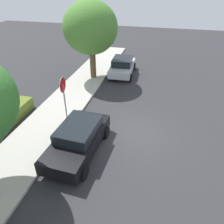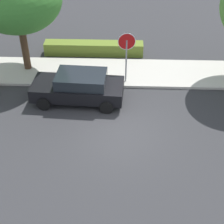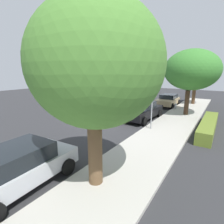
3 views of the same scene
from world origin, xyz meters
name	(u,v)px [view 2 (image 2 of 3)]	position (x,y,z in m)	size (l,w,h in m)	color
ground_plane	(120,132)	(0.00, 0.00, 0.00)	(60.00, 60.00, 0.00)	#2D2D30
sidewalk_curb	(122,73)	(0.00, 5.04, 0.07)	(32.00, 2.92, 0.14)	#B2ADA3
stop_sign	(126,49)	(0.21, 4.07, 1.99)	(0.88, 0.10, 2.85)	gray
parked_car_black	(79,87)	(-2.07, 2.41, 0.78)	(4.51, 2.28, 1.50)	black
front_yard_hedge	(94,48)	(-1.74, 7.33, 0.38)	(5.94, 0.84, 0.76)	olive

